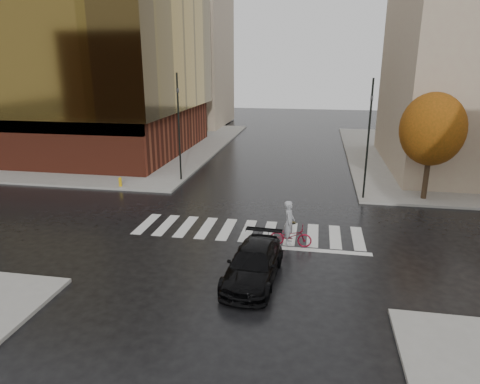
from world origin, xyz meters
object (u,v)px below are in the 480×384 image
object	(u,v)px
traffic_light_ne	(369,132)
sedan	(253,264)
traffic_light_nw	(179,120)
fire_hydrant	(120,181)
cyclist	(290,231)

from	to	relation	value
traffic_light_ne	sedan	bearing A→B (deg)	59.88
traffic_light_nw	fire_hydrant	size ratio (longest dim) A/B	11.61
cyclist	fire_hydrant	bearing A→B (deg)	59.30
traffic_light_ne	fire_hydrant	size ratio (longest dim) A/B	11.32
traffic_light_nw	fire_hydrant	distance (m)	5.83
sedan	traffic_light_nw	world-z (taller)	traffic_light_nw
cyclist	fire_hydrant	size ratio (longest dim) A/B	3.47
traffic_light_nw	traffic_light_ne	xyz separation A→B (m)	(12.60, -2.15, -0.13)
sedan	fire_hydrant	distance (m)	15.48
sedan	cyclist	xyz separation A→B (m)	(1.20, 3.53, 0.08)
traffic_light_ne	traffic_light_nw	bearing A→B (deg)	-15.03
cyclist	traffic_light_nw	size ratio (longest dim) A/B	0.30
sedan	fire_hydrant	world-z (taller)	sedan
fire_hydrant	sedan	bearing A→B (deg)	-45.43
traffic_light_ne	cyclist	bearing A→B (deg)	57.37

